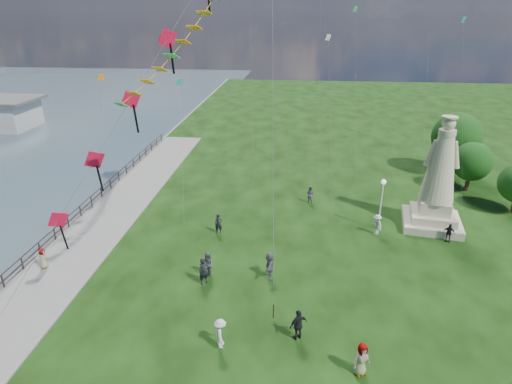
# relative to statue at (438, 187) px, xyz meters

# --- Properties ---
(waterfront) EXTENTS (200.00, 200.00, 1.51)m
(waterfront) POSITION_rel_statue_xyz_m (-27.57, -6.46, -3.41)
(waterfront) COLOR #364751
(waterfront) RESTS_ON ground
(statue) EXTENTS (4.99, 4.99, 8.85)m
(statue) POSITION_rel_statue_xyz_m (0.00, 0.00, 0.00)
(statue) COLOR tan
(statue) RESTS_ON ground
(lamppost) EXTENTS (0.39, 0.39, 4.18)m
(lamppost) POSITION_rel_statue_xyz_m (-4.31, -1.03, -0.33)
(lamppost) COLOR silver
(lamppost) RESTS_ON ground
(tree_row) EXTENTS (6.46, 13.33, 6.44)m
(tree_row) POSITION_rel_statue_xyz_m (5.63, 9.57, 0.15)
(tree_row) COLOR #382314
(tree_row) RESTS_ON ground
(person_0) EXTENTS (0.79, 0.73, 1.81)m
(person_0) POSITION_rel_statue_xyz_m (-16.39, -9.62, -2.44)
(person_0) COLOR black
(person_0) RESTS_ON ground
(person_1) EXTENTS (0.88, 0.96, 1.69)m
(person_1) POSITION_rel_statue_xyz_m (-16.34, -8.74, -2.50)
(person_1) COLOR #595960
(person_1) RESTS_ON ground
(person_2) EXTENTS (0.91, 1.21, 1.68)m
(person_2) POSITION_rel_statue_xyz_m (-14.37, -14.94, -2.51)
(person_2) COLOR silver
(person_2) RESTS_ON ground
(person_3) EXTENTS (1.18, 1.05, 1.81)m
(person_3) POSITION_rel_statue_xyz_m (-10.44, -13.95, -2.44)
(person_3) COLOR black
(person_3) RESTS_ON ground
(person_4) EXTENTS (1.02, 0.87, 1.78)m
(person_4) POSITION_rel_statue_xyz_m (-7.47, -16.02, -2.46)
(person_4) COLOR #595960
(person_4) RESTS_ON ground
(person_6) EXTENTS (0.63, 0.46, 1.60)m
(person_6) POSITION_rel_statue_xyz_m (-16.68, -3.04, -2.54)
(person_6) COLOR black
(person_6) RESTS_ON ground
(person_7) EXTENTS (0.89, 0.75, 1.56)m
(person_7) POSITION_rel_statue_xyz_m (-9.62, 3.48, -2.56)
(person_7) COLOR #595960
(person_7) RESTS_ON ground
(person_8) EXTENTS (0.95, 1.18, 1.63)m
(person_8) POSITION_rel_statue_xyz_m (-4.60, -1.91, -2.53)
(person_8) COLOR silver
(person_8) RESTS_ON ground
(person_9) EXTENTS (0.94, 0.67, 1.44)m
(person_9) POSITION_rel_statue_xyz_m (0.53, -2.53, -2.62)
(person_9) COLOR black
(person_9) RESTS_ON ground
(person_10) EXTENTS (0.53, 0.77, 1.46)m
(person_10) POSITION_rel_statue_xyz_m (-27.33, -9.12, -2.61)
(person_10) COLOR #595960
(person_10) RESTS_ON ground
(person_11) EXTENTS (0.84, 1.73, 1.81)m
(person_11) POSITION_rel_statue_xyz_m (-12.35, -8.51, -2.44)
(person_11) COLOR #595960
(person_11) RESTS_ON ground
(red_kite_train) EXTENTS (12.26, 9.35, 20.68)m
(red_kite_train) POSITION_rel_statue_xyz_m (-18.44, -10.84, 9.49)
(red_kite_train) COLOR black
(red_kite_train) RESTS_ON ground
(small_kites) EXTENTS (31.40, 15.72, 29.21)m
(small_kites) POSITION_rel_statue_xyz_m (-10.36, 7.14, 10.98)
(small_kites) COLOR teal
(small_kites) RESTS_ON ground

